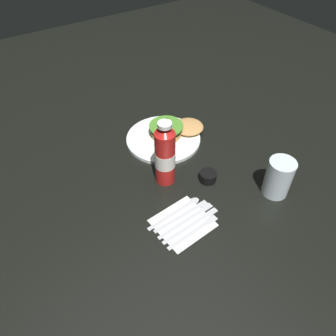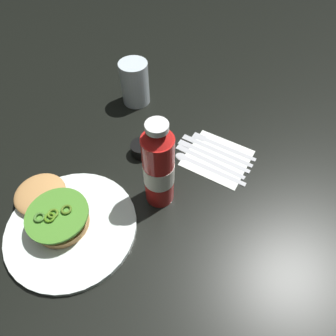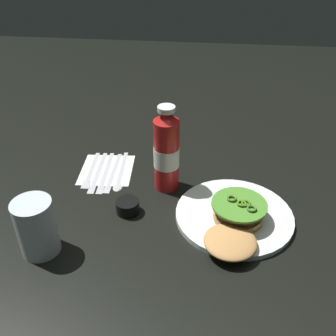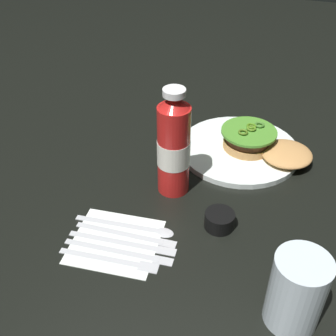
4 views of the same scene
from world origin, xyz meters
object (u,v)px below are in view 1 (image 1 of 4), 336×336
(burger_sandwich, at_px, (175,129))
(table_knife, at_px, (185,213))
(condiment_cup, at_px, (208,176))
(dinner_plate, at_px, (163,139))
(butter_knife, at_px, (194,223))
(fork_utensil, at_px, (197,228))
(steak_knife, at_px, (189,218))
(water_glass, at_px, (278,178))
(napkin, at_px, (183,223))
(ketchup_bottle, at_px, (165,155))
(spoon_utensil, at_px, (181,208))

(burger_sandwich, distance_m, table_knife, 0.39)
(condiment_cup, bearing_deg, dinner_plate, 92.07)
(butter_knife, height_order, table_knife, same)
(fork_utensil, distance_m, steak_knife, 0.04)
(dinner_plate, height_order, water_glass, water_glass)
(napkin, height_order, steak_knife, steak_knife)
(dinner_plate, bearing_deg, water_glass, -69.58)
(condiment_cup, relative_size, table_knife, 0.29)
(ketchup_bottle, distance_m, spoon_utensil, 0.17)
(ketchup_bottle, bearing_deg, spoon_utensil, -102.36)
(fork_utensil, bearing_deg, dinner_plate, 70.46)
(ketchup_bottle, xyz_separation_m, spoon_utensil, (-0.03, -0.14, -0.10))
(napkin, distance_m, spoon_utensil, 0.05)
(butter_knife, bearing_deg, table_knife, 95.23)
(burger_sandwich, relative_size, steak_knife, 1.04)
(ketchup_bottle, relative_size, fork_utensil, 1.27)
(fork_utensil, height_order, steak_knife, same)
(table_knife, bearing_deg, dinner_plate, 67.33)
(fork_utensil, bearing_deg, steak_knife, 84.66)
(table_knife, bearing_deg, butter_knife, -84.77)
(condiment_cup, distance_m, spoon_utensil, 0.16)
(napkin, distance_m, steak_knife, 0.03)
(burger_sandwich, bearing_deg, ketchup_bottle, -132.05)
(ketchup_bottle, relative_size, spoon_utensil, 1.19)
(spoon_utensil, bearing_deg, water_glass, -20.09)
(burger_sandwich, xyz_separation_m, steak_knife, (-0.19, -0.36, -0.03))
(napkin, distance_m, table_knife, 0.03)
(napkin, height_order, butter_knife, butter_knife)
(condiment_cup, distance_m, steak_knife, 0.18)
(dinner_plate, distance_m, water_glass, 0.46)
(dinner_plate, bearing_deg, condiment_cup, -87.93)
(dinner_plate, height_order, burger_sandwich, burger_sandwich)
(burger_sandwich, height_order, table_knife, burger_sandwich)
(table_knife, bearing_deg, napkin, -136.30)
(steak_knife, bearing_deg, table_knife, 96.19)
(butter_knife, bearing_deg, water_glass, -8.06)
(napkin, distance_m, fork_utensil, 0.05)
(napkin, distance_m, butter_knife, 0.03)
(fork_utensil, bearing_deg, spoon_utensil, 87.12)
(fork_utensil, relative_size, spoon_utensil, 0.94)
(water_glass, bearing_deg, spoon_utensil, 159.91)
(ketchup_bottle, height_order, fork_utensil, ketchup_bottle)
(water_glass, distance_m, butter_knife, 0.31)
(condiment_cup, bearing_deg, burger_sandwich, 80.67)
(dinner_plate, relative_size, condiment_cup, 4.92)
(steak_knife, height_order, spoon_utensil, same)
(fork_utensil, height_order, spoon_utensil, same)
(water_glass, bearing_deg, butter_knife, 171.94)
(burger_sandwich, height_order, napkin, burger_sandwich)
(spoon_utensil, bearing_deg, ketchup_bottle, 77.64)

